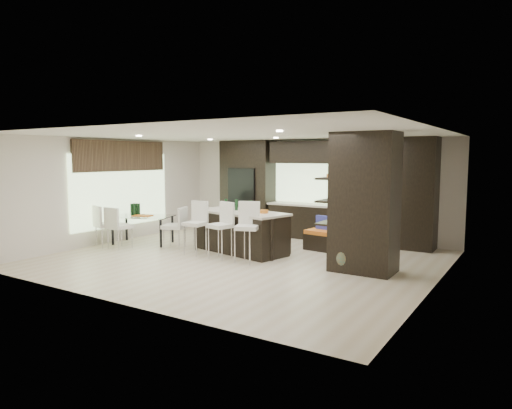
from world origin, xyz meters
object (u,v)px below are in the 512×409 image
Objects in this scene: kitchen_island at (241,232)px; chair_far at (107,228)px; stool_left at (195,233)px; stool_right at (247,238)px; chair_end at (174,229)px; dining_table at (143,230)px; chair_near at (120,229)px; floor_vase at (345,243)px; stool_mid at (220,236)px; bench at (331,241)px.

chair_far is at bearing -146.19° from kitchen_island.
stool_left is 0.95× the size of stool_right.
dining_table is at bearing 70.95° from chair_end.
kitchen_island is 1.09m from stool_right.
stool_left reaches higher than chair_near.
chair_near is (-5.45, -0.79, -0.10)m from floor_vase.
floor_vase is at bearing -17.55° from dining_table.
stool_right reaches higher than chair_near.
stool_left is at bearing 15.23° from chair_near.
floor_vase reaches higher than stool_left.
dining_table is at bearing -157.39° from kitchen_island.
floor_vase is 1.23× the size of chair_end.
stool_mid reaches higher than kitchen_island.
kitchen_island is 2.45× the size of chair_near.
chair_end is at bearing -17.95° from dining_table.
stool_left is 1.05× the size of chair_near.
floor_vase is (2.01, 0.39, 0.05)m from stool_right.
chair_near is at bearing 105.97° from chair_end.
dining_table is at bearing -179.60° from floor_vase.
floor_vase reaches higher than stool_mid.
stool_right is 0.83× the size of bench.
chair_far is 1.02× the size of chair_end.
bench is at bearing 2.48° from dining_table.
chair_near reaches higher than bench.
bench is 1.35× the size of chair_end.
stool_mid is (-0.00, -0.82, 0.02)m from kitchen_island.
floor_vase is 5.51m from chair_near.
bench is 5.51m from chair_far.
stool_mid is 1.69m from chair_end.
kitchen_island reaches higher than dining_table.
stool_mid is at bearing 25.52° from chair_far.
chair_end is (1.54, 0.76, -0.01)m from chair_far.
stool_mid is (0.71, -0.00, 0.01)m from stool_left.
chair_far is at bearing -146.73° from bench.
stool_left is 1.42m from stool_right.
stool_left is 0.99× the size of stool_mid.
stool_mid is 2.68m from bench.
stool_mid is 1.08× the size of chair_end.
chair_far is (-2.48, -0.42, -0.02)m from stool_left.
chair_end is (-3.40, -1.67, 0.22)m from bench.
chair_near is at bearing -144.44° from bench.
stool_mid reaches higher than chair_far.
stool_right reaches higher than stool_mid.
stool_right is 2.29m from bench.
chair_far is at bearing -176.20° from chair_near.
chair_near is (0.00, -0.75, 0.11)m from dining_table.
kitchen_island is 2.77m from dining_table.
stool_right is 1.10× the size of chair_near.
dining_table is at bearing -173.72° from stool_mid.
chair_far reaches higher than chair_end.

